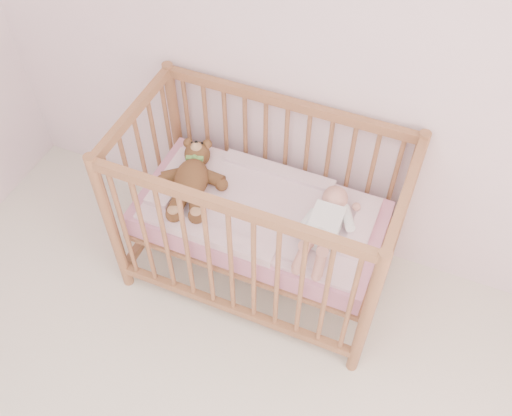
% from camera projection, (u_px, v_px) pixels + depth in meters
% --- Properties ---
extents(wall_back, '(4.00, 0.02, 2.70)m').
position_uv_depth(wall_back, '(366.00, 42.00, 2.37)').
color(wall_back, white).
rests_on(wall_back, floor).
extents(crib, '(1.36, 0.76, 1.00)m').
position_uv_depth(crib, '(260.00, 216.00, 2.87)').
color(crib, '#9E6D43').
rests_on(crib, floor).
extents(mattress, '(1.22, 0.62, 0.13)m').
position_uv_depth(mattress, '(260.00, 218.00, 2.88)').
color(mattress, pink).
rests_on(mattress, crib).
extents(blanket, '(1.10, 0.58, 0.06)m').
position_uv_depth(blanket, '(260.00, 209.00, 2.82)').
color(blanket, '#FAACBD').
rests_on(blanket, mattress).
extents(baby, '(0.28, 0.57, 0.13)m').
position_uv_depth(baby, '(325.00, 223.00, 2.67)').
color(baby, white).
rests_on(baby, blanket).
extents(teddy_bear, '(0.52, 0.62, 0.15)m').
position_uv_depth(teddy_bear, '(192.00, 179.00, 2.83)').
color(teddy_bear, brown).
rests_on(teddy_bear, blanket).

